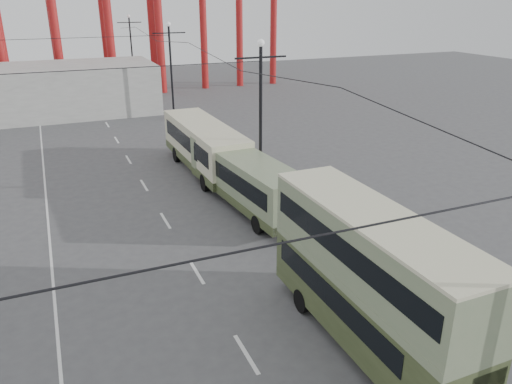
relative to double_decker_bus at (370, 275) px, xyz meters
name	(u,v)px	position (x,y,z in m)	size (l,w,h in m)	color
road_markings	(154,197)	(-3.91, 16.85, -2.85)	(12.52, 120.00, 0.01)	silver
lamp_post_mid	(261,119)	(2.55, 15.15, 1.82)	(3.20, 0.44, 9.32)	black
lamp_post_far	(171,72)	(2.55, 37.15, 1.82)	(3.20, 0.44, 9.32)	black
lamp_post_distant	(132,51)	(2.55, 59.15, 1.82)	(3.20, 0.44, 9.32)	black
fairground_shed	(46,90)	(-9.05, 44.15, -0.36)	(22.00, 10.00, 5.00)	#969691
double_decker_bus	(370,275)	(0.00, 0.00, 0.00)	(2.47, 9.52, 5.11)	#343F22
single_decker_green	(245,178)	(0.84, 13.47, -1.13)	(3.47, 11.04, 3.07)	#6E805E
single_decker_cream	(205,145)	(0.52, 20.21, -0.94)	(3.00, 11.03, 3.41)	beige
pedestrian	(332,304)	(-0.55, 1.34, -1.86)	(0.73, 0.48, 2.01)	black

